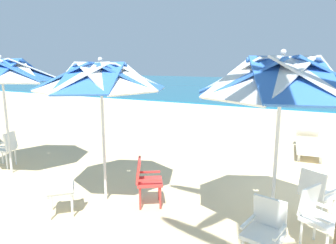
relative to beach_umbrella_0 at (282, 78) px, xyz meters
name	(u,v)px	position (x,y,z in m)	size (l,w,h in m)	color
ground_plane	(329,192)	(0.78, 2.11, -2.31)	(80.00, 80.00, 0.00)	beige
sea	(330,88)	(0.78, 31.05, -2.26)	(80.00, 36.00, 0.10)	#19607F
surf_foam	(330,114)	(0.78, 12.75, -2.31)	(80.00, 0.70, 0.01)	white
beach_umbrella_0	(282,78)	(0.00, 0.00, 0.00)	(2.41, 2.41, 2.70)	silver
plastic_chair_0	(265,229)	(0.04, -0.79, -1.81)	(0.51, 0.54, 0.87)	white
plastic_chair_1	(317,214)	(0.60, -0.08, -1.81)	(0.61, 0.59, 0.87)	white
plastic_chair_2	(316,192)	(0.55, 0.71, -1.81)	(0.60, 0.62, 0.87)	white
beach_umbrella_1	(101,78)	(-2.94, -0.25, -0.04)	(2.30, 2.30, 2.62)	silver
plastic_chair_3	(60,188)	(-3.19, -1.09, -1.81)	(0.63, 0.63, 0.87)	white
plastic_chair_4	(146,179)	(-2.14, -0.09, -1.81)	(0.63, 0.61, 0.87)	red
beach_umbrella_2	(1,72)	(-5.78, -0.18, 0.03)	(2.44, 2.44, 2.69)	silver
plastic_chair_5	(6,147)	(-6.27, 0.05, -1.81)	(0.59, 0.57, 0.87)	white
sun_lounger_1	(309,144)	(0.23, 4.78, -2.03)	(0.84, 2.20, 0.62)	white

